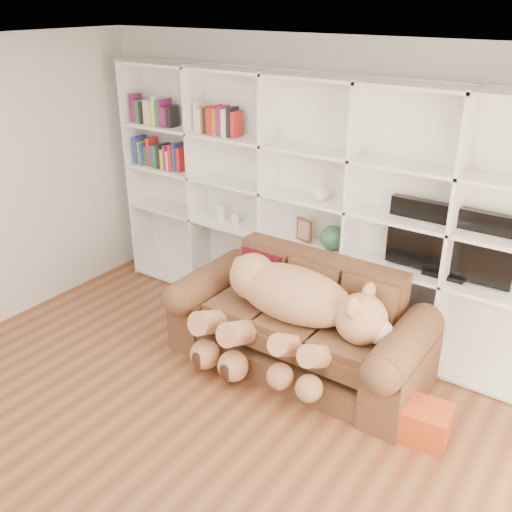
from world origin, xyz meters
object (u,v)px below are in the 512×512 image
Objects in this scene: tv at (450,242)px; teddy_bear at (288,308)px; sofa at (300,328)px; gift_box at (425,423)px.

teddy_bear is at bearing -138.61° from tv.
teddy_bear is 1.52× the size of tv.
sofa reaches higher than gift_box.
sofa is at bearing 166.84° from gift_box.
teddy_bear is 1.36m from gift_box.
sofa is 1.30m from gift_box.
tv is at bearing 34.21° from teddy_bear.
sofa is 6.55× the size of gift_box.
sofa is 0.34m from teddy_bear.
sofa is 1.44m from tv.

